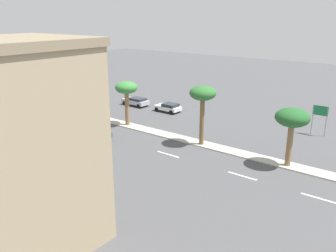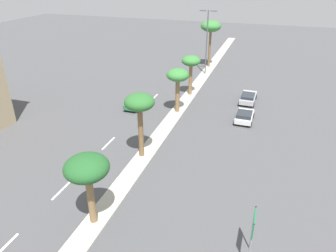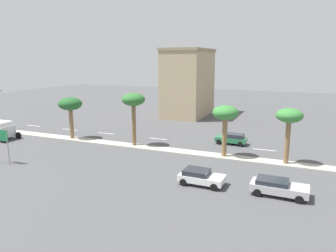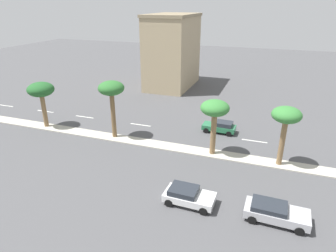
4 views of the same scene
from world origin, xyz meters
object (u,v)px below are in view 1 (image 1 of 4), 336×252
at_px(directional_road_sign, 320,114).
at_px(palm_tree_mid, 92,83).
at_px(palm_tree_left, 25,57).
at_px(palm_tree_far, 126,90).
at_px(palm_tree_center, 203,96).
at_px(sedan_silver_leading, 136,101).
at_px(street_lamp_rear, 45,66).
at_px(palm_tree_leading, 292,119).
at_px(sedan_green_center, 95,132).
at_px(sedan_white_far, 168,107).

relative_size(directional_road_sign, palm_tree_mid, 0.63).
bearing_deg(palm_tree_left, palm_tree_far, -88.98).
xyz_separation_m(palm_tree_center, sedan_silver_leading, (8.75, 17.87, -4.88)).
bearing_deg(street_lamp_rear, directional_road_sign, -73.54).
xyz_separation_m(palm_tree_leading, palm_tree_left, (-0.29, 43.15, 2.67)).
bearing_deg(palm_tree_mid, sedan_green_center, -130.42).
distance_m(sedan_silver_leading, sedan_white_far, 6.42).
xyz_separation_m(palm_tree_mid, sedan_silver_leading, (8.49, -0.21, -4.18)).
distance_m(palm_tree_left, sedan_green_center, 23.86).
bearing_deg(palm_tree_mid, palm_tree_leading, -90.24).
xyz_separation_m(directional_road_sign, street_lamp_rear, (-11.26, 38.11, 3.69)).
distance_m(palm_tree_leading, palm_tree_far, 21.17).
bearing_deg(palm_tree_mid, palm_tree_left, 91.50).
bearing_deg(palm_tree_center, sedan_green_center, 116.28).
bearing_deg(sedan_green_center, palm_tree_left, 76.35).
relative_size(palm_tree_far, palm_tree_mid, 0.99).
distance_m(palm_tree_mid, palm_tree_left, 15.65).
height_order(palm_tree_mid, street_lamp_rear, street_lamp_rear).
bearing_deg(palm_tree_center, directional_road_sign, -39.05).
xyz_separation_m(palm_tree_leading, palm_tree_center, (-0.14, 9.63, 0.91)).
bearing_deg(sedan_silver_leading, sedan_white_far, -88.36).
height_order(directional_road_sign, palm_tree_far, palm_tree_far).
distance_m(palm_tree_center, palm_tree_mid, 18.09).
relative_size(sedan_silver_leading, sedan_green_center, 1.14).
distance_m(palm_tree_leading, palm_tree_left, 43.24).
height_order(sedan_silver_leading, sedan_green_center, sedan_green_center).
height_order(palm_tree_leading, sedan_silver_leading, palm_tree_leading).
relative_size(palm_tree_mid, street_lamp_rear, 0.54).
bearing_deg(sedan_silver_leading, palm_tree_leading, -107.39).
relative_size(palm_tree_left, street_lamp_rear, 0.79).
xyz_separation_m(palm_tree_leading, street_lamp_rear, (0.06, 38.45, 1.65)).
height_order(palm_tree_mid, sedan_green_center, palm_tree_mid).
xyz_separation_m(palm_tree_far, street_lamp_rear, (-0.05, 17.28, 1.56)).
xyz_separation_m(palm_tree_left, sedan_silver_leading, (8.89, -15.66, -6.64)).
distance_m(palm_tree_center, street_lamp_rear, 28.83).
bearing_deg(sedan_green_center, sedan_white_far, 0.78).
xyz_separation_m(palm_tree_mid, sedan_white_far, (8.67, -6.63, -4.20)).
distance_m(street_lamp_rear, sedan_silver_leading, 15.00).
relative_size(palm_tree_left, sedan_white_far, 2.14).
height_order(street_lamp_rear, sedan_silver_leading, street_lamp_rear).
bearing_deg(sedan_green_center, street_lamp_rear, 71.88).
bearing_deg(palm_tree_far, palm_tree_leading, -90.29).
xyz_separation_m(palm_tree_far, sedan_silver_leading, (8.50, 6.33, -4.07)).
xyz_separation_m(directional_road_sign, palm_tree_leading, (-11.32, -0.34, 2.03)).
xyz_separation_m(palm_tree_center, palm_tree_mid, (0.26, 18.08, -0.70)).
bearing_deg(palm_tree_mid, street_lamp_rear, 90.33).
relative_size(directional_road_sign, sedan_white_far, 0.92).
height_order(palm_tree_far, sedan_silver_leading, palm_tree_far).
distance_m(sedan_white_far, sedan_green_center, 14.49).
height_order(palm_tree_leading, palm_tree_mid, palm_tree_mid).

